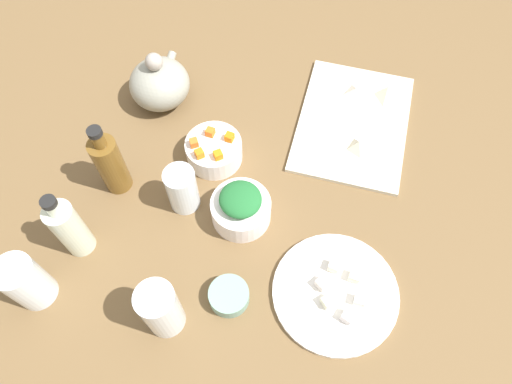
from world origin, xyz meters
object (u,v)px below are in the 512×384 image
bowl_carrots (214,151)px  drinking_glass_0 (182,189)px  teapot (160,83)px  bottle_0 (69,228)px  plate_tofu (335,293)px  bowl_small_side (229,296)px  drinking_glass_2 (161,309)px  bowl_greens (241,210)px  cutting_board (353,123)px  bottle_1 (110,164)px  drinking_glass_1 (26,282)px

bowl_carrots → drinking_glass_0: size_ratio=1.12×
drinking_glass_0 → teapot: bearing=34.2°
bottle_0 → drinking_glass_0: (16.65, -16.53, -2.32)cm
plate_tofu → bottle_0: bearing=98.0°
teapot → drinking_glass_0: size_ratio=1.43×
bowl_small_side → drinking_glass_2: 13.84cm
plate_tofu → teapot: 64.31cm
bowl_greens → drinking_glass_2: drinking_glass_2 is taller
cutting_board → bowl_small_side: bowl_small_side is taller
plate_tofu → bowl_greens: bowl_greens is taller
bowl_greens → teapot: bearing=50.9°
teapot → bottle_1: (-25.94, -1.13, 2.31)cm
bowl_greens → teapot: size_ratio=0.78×
bowl_small_side → drinking_glass_1: 38.51cm
cutting_board → bowl_carrots: 34.90cm
bottle_0 → drinking_glass_2: size_ratio=1.33×
bowl_carrots → cutting_board: bearing=-54.1°
cutting_board → teapot: (-8.34, 47.15, 5.37)cm
cutting_board → drinking_glass_0: drinking_glass_0 is taller
drinking_glass_2 → bottle_1: bearing=43.5°
bowl_carrots → drinking_glass_0: bearing=172.8°
drinking_glass_0 → drinking_glass_2: drinking_glass_2 is taller
plate_tofu → bottle_0: bottle_0 is taller
bowl_carrots → drinking_glass_2: 39.05cm
bottle_1 → teapot: bearing=2.5°
bowl_small_side → drinking_glass_0: (17.18, 17.09, 4.05)cm
cutting_board → drinking_glass_1: drinking_glass_1 is taller
cutting_board → bowl_carrots: bowl_carrots is taller
bowl_carrots → bowl_small_side: 34.16cm
bowl_greens → teapot: (24.60, 30.24, 2.85)cm
cutting_board → plate_tofu: size_ratio=1.41×
teapot → drinking_glass_0: 30.71cm
cutting_board → drinking_glass_2: drinking_glass_2 is taller
drinking_glass_2 → bottle_0: bearing=70.4°
teapot → bottle_1: size_ratio=0.83×
bottle_0 → bowl_greens: bearing=-59.4°
drinking_glass_0 → drinking_glass_1: size_ratio=0.90×
bowl_greens → bowl_small_side: bowl_greens is taller
bowl_greens → drinking_glass_2: bearing=167.4°
plate_tofu → bowl_small_side: (-8.00, 19.61, 1.11)cm
teapot → bottle_0: bottle_0 is taller
bowl_small_side → teapot: (42.57, 34.36, 4.17)cm
bottle_0 → bottle_1: bottle_1 is taller
drinking_glass_0 → bottle_0: bearing=135.2°
bottle_1 → drinking_glass_1: bearing=173.5°
bowl_greens → bowl_carrots: (12.51, 11.29, -0.24)cm
drinking_glass_1 → teapot: bearing=-2.2°
plate_tofu → teapot: (34.57, 53.97, 5.27)cm
bowl_small_side → bottle_0: bearing=89.1°
plate_tofu → drinking_glass_1: bearing=109.3°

